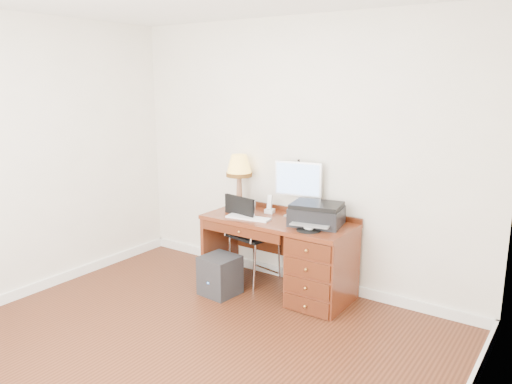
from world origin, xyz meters
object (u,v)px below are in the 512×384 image
Objects in this scene: equipment_box at (220,275)px; printer at (317,214)px; monitor at (299,182)px; leg_lamp at (239,169)px; chair at (250,230)px; desk at (307,258)px; phone at (270,208)px.

printer is at bearing 33.00° from equipment_box.
monitor reaches higher than printer.
chair is (0.24, -0.14, -0.59)m from leg_lamp.
desk is at bearing 33.00° from equipment_box.
printer is 0.94× the size of leg_lamp.
equipment_box is at bearing -152.31° from desk.
leg_lamp reaches higher than phone.
phone is (0.40, -0.02, -0.36)m from leg_lamp.
desk is 0.67m from phone.
monitor is 0.42m from printer.
leg_lamp reaches higher than printer.
phone is at bearing 158.66° from printer.
leg_lamp reaches higher than equipment_box.
printer is at bearing 11.01° from chair.
monitor is 2.94× the size of phone.
equipment_box is (-0.07, -0.42, -0.38)m from chair.
leg_lamp is at bearing 169.74° from desk.
phone is (-0.60, 0.11, -0.05)m from printer.
printer is 1.05m from leg_lamp.
equipment_box is at bearing -124.23° from phone.
desk is 1.58× the size of chair.
monitor is at bearing 54.11° from equipment_box.
leg_lamp is at bearing 112.00° from equipment_box.
printer reaches higher than phone.
leg_lamp is (-0.70, -0.04, 0.07)m from monitor.
chair reaches higher than equipment_box.
monitor is 0.72m from chair.
monitor is at bearing 3.54° from leg_lamp.
phone reaches higher than equipment_box.
desk is 3.84× the size of equipment_box.
monitor is 1.03× the size of printer.
chair is at bearing 178.03° from desk.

